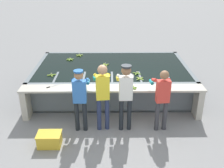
{
  "coord_description": "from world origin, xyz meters",
  "views": [
    {
      "loc": [
        -0.08,
        -5.99,
        3.78
      ],
      "look_at": [
        0.0,
        1.05,
        0.62
      ],
      "focal_mm": 42.0,
      "sensor_mm": 36.0,
      "label": 1
    }
  ],
  "objects_px": {
    "banana_bunch_floating_0": "(105,65)",
    "banana_bunch_floating_2": "(137,73)",
    "crate": "(49,139)",
    "worker_0": "(80,95)",
    "banana_bunch_floating_4": "(140,79)",
    "banana_bunch_floating_3": "(52,75)",
    "banana_bunch_floating_5": "(79,55)",
    "banana_bunch_floating_1": "(70,59)",
    "knife_0": "(51,86)",
    "worker_1": "(103,91)",
    "banana_bunch_ledge_0": "(132,88)",
    "worker_3": "(162,95)",
    "worker_2": "(126,91)"
  },
  "relations": [
    {
      "from": "worker_1",
      "to": "crate",
      "type": "bearing_deg",
      "value": -150.01
    },
    {
      "from": "crate",
      "to": "worker_0",
      "type": "bearing_deg",
      "value": 44.73
    },
    {
      "from": "worker_0",
      "to": "banana_bunch_floating_3",
      "type": "height_order",
      "value": "worker_0"
    },
    {
      "from": "banana_bunch_floating_1",
      "to": "banana_bunch_floating_3",
      "type": "xyz_separation_m",
      "value": [
        -0.35,
        -1.39,
        0.0
      ]
    },
    {
      "from": "banana_bunch_floating_2",
      "to": "banana_bunch_floating_4",
      "type": "distance_m",
      "value": 0.4
    },
    {
      "from": "knife_0",
      "to": "banana_bunch_floating_1",
      "type": "bearing_deg",
      "value": 84.46
    },
    {
      "from": "banana_bunch_floating_3",
      "to": "banana_bunch_floating_5",
      "type": "xyz_separation_m",
      "value": [
        0.61,
        1.85,
        -0.0
      ]
    },
    {
      "from": "banana_bunch_floating_3",
      "to": "banana_bunch_floating_5",
      "type": "relative_size",
      "value": 1.0
    },
    {
      "from": "banana_bunch_floating_2",
      "to": "crate",
      "type": "height_order",
      "value": "banana_bunch_floating_2"
    },
    {
      "from": "worker_3",
      "to": "banana_bunch_floating_4",
      "type": "xyz_separation_m",
      "value": [
        -0.41,
        1.15,
        -0.05
      ]
    },
    {
      "from": "worker_1",
      "to": "banana_bunch_floating_3",
      "type": "distance_m",
      "value": 2.08
    },
    {
      "from": "banana_bunch_floating_2",
      "to": "knife_0",
      "type": "height_order",
      "value": "banana_bunch_floating_2"
    },
    {
      "from": "banana_bunch_floating_3",
      "to": "banana_bunch_floating_5",
      "type": "bearing_deg",
      "value": 71.72
    },
    {
      "from": "worker_0",
      "to": "crate",
      "type": "xyz_separation_m",
      "value": [
        -0.67,
        -0.66,
        -0.81
      ]
    },
    {
      "from": "worker_3",
      "to": "crate",
      "type": "distance_m",
      "value": 2.85
    },
    {
      "from": "worker_1",
      "to": "banana_bunch_floating_0",
      "type": "relative_size",
      "value": 6.41
    },
    {
      "from": "worker_0",
      "to": "banana_bunch_floating_3",
      "type": "xyz_separation_m",
      "value": [
        -0.97,
        1.45,
        -0.07
      ]
    },
    {
      "from": "crate",
      "to": "banana_bunch_floating_4",
      "type": "bearing_deg",
      "value": 38.88
    },
    {
      "from": "banana_bunch_floating_0",
      "to": "banana_bunch_floating_1",
      "type": "bearing_deg",
      "value": 155.85
    },
    {
      "from": "worker_2",
      "to": "worker_3",
      "type": "height_order",
      "value": "worker_2"
    },
    {
      "from": "worker_1",
      "to": "banana_bunch_ledge_0",
      "type": "height_order",
      "value": "worker_1"
    },
    {
      "from": "banana_bunch_floating_2",
      "to": "crate",
      "type": "bearing_deg",
      "value": -134.85
    },
    {
      "from": "worker_0",
      "to": "banana_bunch_floating_4",
      "type": "xyz_separation_m",
      "value": [
        1.57,
        1.14,
        -0.07
      ]
    },
    {
      "from": "worker_2",
      "to": "banana_bunch_floating_2",
      "type": "height_order",
      "value": "worker_2"
    },
    {
      "from": "banana_bunch_floating_3",
      "to": "crate",
      "type": "distance_m",
      "value": 2.26
    },
    {
      "from": "banana_bunch_floating_1",
      "to": "banana_bunch_floating_2",
      "type": "distance_m",
      "value": 2.51
    },
    {
      "from": "banana_bunch_ledge_0",
      "to": "worker_1",
      "type": "bearing_deg",
      "value": -146.91
    },
    {
      "from": "banana_bunch_floating_5",
      "to": "banana_bunch_floating_0",
      "type": "bearing_deg",
      "value": -46.71
    },
    {
      "from": "crate",
      "to": "banana_bunch_floating_2",
      "type": "bearing_deg",
      "value": 45.15
    },
    {
      "from": "banana_bunch_floating_1",
      "to": "knife_0",
      "type": "xyz_separation_m",
      "value": [
        -0.21,
        -2.19,
        -0.01
      ]
    },
    {
      "from": "worker_2",
      "to": "banana_bunch_floating_4",
      "type": "bearing_deg",
      "value": 67.2
    },
    {
      "from": "worker_0",
      "to": "banana_bunch_ledge_0",
      "type": "xyz_separation_m",
      "value": [
        1.3,
        0.53,
        -0.07
      ]
    },
    {
      "from": "banana_bunch_floating_0",
      "to": "banana_bunch_floating_2",
      "type": "height_order",
      "value": "same"
    },
    {
      "from": "worker_0",
      "to": "banana_bunch_floating_3",
      "type": "bearing_deg",
      "value": 123.87
    },
    {
      "from": "banana_bunch_ledge_0",
      "to": "crate",
      "type": "xyz_separation_m",
      "value": [
        -1.97,
        -1.19,
        -0.74
      ]
    },
    {
      "from": "worker_0",
      "to": "banana_bunch_floating_5",
      "type": "bearing_deg",
      "value": 96.23
    },
    {
      "from": "worker_1",
      "to": "knife_0",
      "type": "bearing_deg",
      "value": 156.04
    },
    {
      "from": "banana_bunch_floating_0",
      "to": "banana_bunch_floating_4",
      "type": "height_order",
      "value": "same"
    },
    {
      "from": "worker_0",
      "to": "banana_bunch_floating_2",
      "type": "height_order",
      "value": "worker_0"
    },
    {
      "from": "knife_0",
      "to": "banana_bunch_floating_4",
      "type": "bearing_deg",
      "value": 11.51
    },
    {
      "from": "banana_bunch_floating_3",
      "to": "banana_bunch_ledge_0",
      "type": "xyz_separation_m",
      "value": [
        2.27,
        -0.92,
        0.0
      ]
    },
    {
      "from": "worker_3",
      "to": "worker_2",
      "type": "bearing_deg",
      "value": 178.68
    },
    {
      "from": "crate",
      "to": "banana_bunch_floating_0",
      "type": "bearing_deg",
      "value": 67.15
    },
    {
      "from": "worker_1",
      "to": "crate",
      "type": "relative_size",
      "value": 3.14
    },
    {
      "from": "banana_bunch_floating_4",
      "to": "banana_bunch_ledge_0",
      "type": "height_order",
      "value": "banana_bunch_ledge_0"
    },
    {
      "from": "banana_bunch_floating_4",
      "to": "knife_0",
      "type": "xyz_separation_m",
      "value": [
        -2.41,
        -0.49,
        -0.01
      ]
    },
    {
      "from": "worker_0",
      "to": "worker_1",
      "type": "height_order",
      "value": "worker_1"
    },
    {
      "from": "worker_3",
      "to": "banana_bunch_floating_3",
      "type": "xyz_separation_m",
      "value": [
        -2.96,
        1.45,
        -0.05
      ]
    },
    {
      "from": "banana_bunch_floating_0",
      "to": "banana_bunch_floating_2",
      "type": "distance_m",
      "value": 1.21
    },
    {
      "from": "worker_0",
      "to": "banana_bunch_floating_0",
      "type": "xyz_separation_m",
      "value": [
        0.58,
        2.3,
        -0.07
      ]
    }
  ]
}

